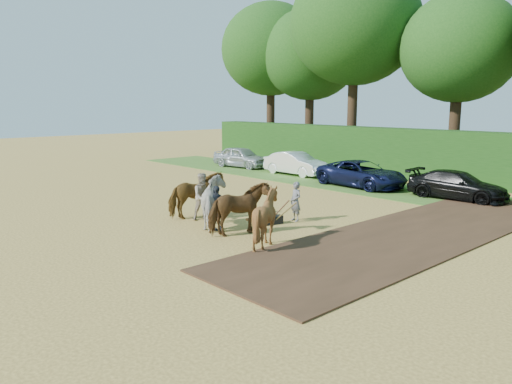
{
  "coord_description": "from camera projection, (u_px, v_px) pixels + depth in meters",
  "views": [
    {
      "loc": [
        10.27,
        -8.75,
        4.53
      ],
      "look_at": [
        -2.67,
        3.06,
        1.4
      ],
      "focal_mm": 35.0,
      "sensor_mm": 36.0,
      "label": 1
    }
  ],
  "objects": [
    {
      "name": "grass_verge",
      "position": [
        467.0,
        201.0,
        23.36
      ],
      "size": [
        50.0,
        5.0,
        0.03
      ],
      "primitive_type": "cube",
      "color": "#38601E",
      "rests_on": "ground"
    },
    {
      "name": "spectator_far",
      "position": [
        216.0,
        208.0,
        17.95
      ],
      "size": [
        0.5,
        0.99,
        1.63
      ],
      "primitive_type": "imported",
      "rotation": [
        0.0,
        0.0,
        1.46
      ],
      "color": "#292E37",
      "rests_on": "ground"
    },
    {
      "name": "plough_team",
      "position": [
        229.0,
        205.0,
        17.87
      ],
      "size": [
        6.34,
        4.43,
        1.85
      ],
      "color": "brown",
      "rests_on": "ground"
    },
    {
      "name": "earth_strip",
      "position": [
        418.0,
        232.0,
        17.62
      ],
      "size": [
        4.5,
        17.0,
        0.05
      ],
      "primitive_type": "cube",
      "color": "#472D1C",
      "rests_on": "ground"
    },
    {
      "name": "hedgerow",
      "position": [
        508.0,
        162.0,
        26.08
      ],
      "size": [
        46.0,
        1.6,
        3.0
      ],
      "primitive_type": "cube",
      "color": "#14380F",
      "rests_on": "ground"
    },
    {
      "name": "treeline",
      "position": [
        511.0,
        23.0,
        28.11
      ],
      "size": [
        48.7,
        10.6,
        14.21
      ],
      "color": "#382616",
      "rests_on": "ground"
    },
    {
      "name": "spectator_near",
      "position": [
        203.0,
        197.0,
        19.49
      ],
      "size": [
        0.95,
        1.07,
        1.85
      ],
      "primitive_type": "imported",
      "rotation": [
        0.0,
        0.0,
        1.26
      ],
      "color": "#BBAB92",
      "rests_on": "ground"
    },
    {
      "name": "ground",
      "position": [
        240.0,
        266.0,
        14.07
      ],
      "size": [
        120.0,
        120.0,
        0.0
      ],
      "primitive_type": "plane",
      "color": "gold",
      "rests_on": "ground"
    }
  ]
}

